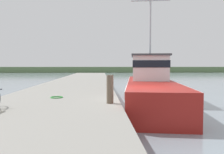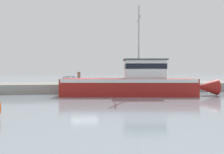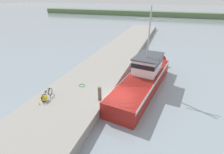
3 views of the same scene
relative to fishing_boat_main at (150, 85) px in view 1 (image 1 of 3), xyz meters
name	(u,v)px [view 1 (image 1 of 3)]	position (x,y,z in m)	size (l,w,h in m)	color
ground_plane	(143,120)	(-1.40, -4.70, -1.24)	(320.00, 320.00, 0.00)	#84939E
dock_pier	(52,112)	(-5.67, -4.70, -0.78)	(6.34, 80.00, 0.92)	gray
far_shoreline	(185,70)	(28.60, 66.51, -0.19)	(180.00, 5.00, 2.10)	#567047
fishing_boat_main	(150,85)	(0.00, 0.00, 0.00)	(4.73, 14.54, 8.32)	maroon
mooring_post	(110,89)	(-2.98, -5.23, 0.31)	(0.31, 0.31, 1.26)	brown
hose_coil	(57,97)	(-5.69, -3.38, -0.29)	(0.64, 0.64, 0.05)	green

